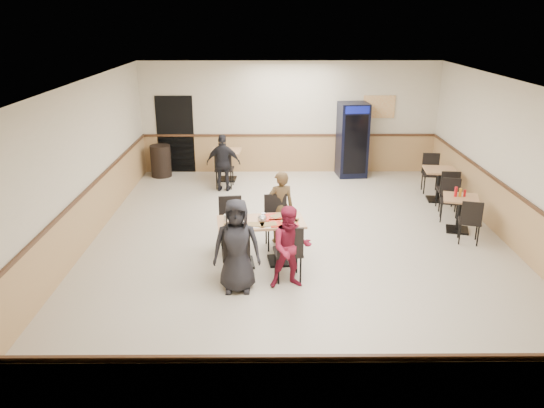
{
  "coord_description": "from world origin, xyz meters",
  "views": [
    {
      "loc": [
        -0.57,
        -9.24,
        4.13
      ],
      "look_at": [
        -0.51,
        -0.5,
        1.0
      ],
      "focal_mm": 35.0,
      "sensor_mm": 36.0,
      "label": 1
    }
  ],
  "objects_px": {
    "main_table": "(261,235)",
    "diner_woman_left": "(237,246)",
    "side_table_far": "(439,180)",
    "side_table_near": "(460,209)",
    "lone_diner": "(223,163)",
    "pepsi_cooler": "(352,140)",
    "diner_woman_right": "(291,247)",
    "trash_bin": "(161,161)",
    "diner_man_opposite": "(281,207)",
    "back_table": "(226,160)"
  },
  "relations": [
    {
      "from": "main_table",
      "to": "diner_woman_left",
      "type": "height_order",
      "value": "diner_woman_left"
    },
    {
      "from": "side_table_far",
      "to": "side_table_near",
      "type": "bearing_deg",
      "value": -94.66
    },
    {
      "from": "lone_diner",
      "to": "side_table_near",
      "type": "bearing_deg",
      "value": 155.16
    },
    {
      "from": "pepsi_cooler",
      "to": "diner_woman_right",
      "type": "bearing_deg",
      "value": -112.09
    },
    {
      "from": "main_table",
      "to": "side_table_near",
      "type": "relative_size",
      "value": 1.89
    },
    {
      "from": "side_table_far",
      "to": "trash_bin",
      "type": "relative_size",
      "value": 0.92
    },
    {
      "from": "main_table",
      "to": "side_table_far",
      "type": "xyz_separation_m",
      "value": [
        4.11,
        3.32,
        -0.02
      ]
    },
    {
      "from": "diner_woman_right",
      "to": "pepsi_cooler",
      "type": "height_order",
      "value": "pepsi_cooler"
    },
    {
      "from": "main_table",
      "to": "diner_woman_right",
      "type": "relative_size",
      "value": 1.15
    },
    {
      "from": "main_table",
      "to": "side_table_near",
      "type": "bearing_deg",
      "value": 12.95
    },
    {
      "from": "trash_bin",
      "to": "diner_man_opposite",
      "type": "bearing_deg",
      "value": -54.63
    },
    {
      "from": "diner_man_opposite",
      "to": "pepsi_cooler",
      "type": "distance_m",
      "value": 4.88
    },
    {
      "from": "diner_woman_right",
      "to": "side_table_far",
      "type": "relative_size",
      "value": 1.73
    },
    {
      "from": "main_table",
      "to": "diner_woman_right",
      "type": "bearing_deg",
      "value": -67.62
    },
    {
      "from": "main_table",
      "to": "pepsi_cooler",
      "type": "bearing_deg",
      "value": 59.04
    },
    {
      "from": "side_table_near",
      "to": "back_table",
      "type": "height_order",
      "value": "back_table"
    },
    {
      "from": "pepsi_cooler",
      "to": "trash_bin",
      "type": "height_order",
      "value": "pepsi_cooler"
    },
    {
      "from": "diner_woman_left",
      "to": "pepsi_cooler",
      "type": "height_order",
      "value": "pepsi_cooler"
    },
    {
      "from": "main_table",
      "to": "trash_bin",
      "type": "height_order",
      "value": "trash_bin"
    },
    {
      "from": "diner_woman_right",
      "to": "main_table",
      "type": "bearing_deg",
      "value": 112.91
    },
    {
      "from": "diner_woman_right",
      "to": "side_table_near",
      "type": "relative_size",
      "value": 1.64
    },
    {
      "from": "diner_man_opposite",
      "to": "diner_woman_left",
      "type": "bearing_deg",
      "value": 54.3
    },
    {
      "from": "diner_woman_left",
      "to": "diner_man_opposite",
      "type": "xyz_separation_m",
      "value": [
        0.72,
        1.91,
        -0.06
      ]
    },
    {
      "from": "main_table",
      "to": "diner_woman_left",
      "type": "relative_size",
      "value": 1.03
    },
    {
      "from": "side_table_near",
      "to": "back_table",
      "type": "relative_size",
      "value": 1.04
    },
    {
      "from": "diner_woman_left",
      "to": "lone_diner",
      "type": "bearing_deg",
      "value": 95.83
    },
    {
      "from": "diner_woman_right",
      "to": "pepsi_cooler",
      "type": "relative_size",
      "value": 0.69
    },
    {
      "from": "main_table",
      "to": "lone_diner",
      "type": "height_order",
      "value": "lone_diner"
    },
    {
      "from": "diner_woman_left",
      "to": "lone_diner",
      "type": "relative_size",
      "value": 1.07
    },
    {
      "from": "diner_woman_left",
      "to": "trash_bin",
      "type": "xyz_separation_m",
      "value": [
        -2.4,
        6.3,
        -0.33
      ]
    },
    {
      "from": "main_table",
      "to": "lone_diner",
      "type": "xyz_separation_m",
      "value": [
        -0.97,
        4.09,
        0.18
      ]
    },
    {
      "from": "back_table",
      "to": "pepsi_cooler",
      "type": "relative_size",
      "value": 0.4
    },
    {
      "from": "diner_man_opposite",
      "to": "side_table_far",
      "type": "relative_size",
      "value": 1.79
    },
    {
      "from": "diner_man_opposite",
      "to": "main_table",
      "type": "bearing_deg",
      "value": 54.3
    },
    {
      "from": "side_table_near",
      "to": "pepsi_cooler",
      "type": "distance_m",
      "value": 4.27
    },
    {
      "from": "diner_woman_left",
      "to": "diner_woman_right",
      "type": "bearing_deg",
      "value": 6.16
    },
    {
      "from": "diner_man_opposite",
      "to": "trash_bin",
      "type": "bearing_deg",
      "value": -69.63
    },
    {
      "from": "diner_man_opposite",
      "to": "side_table_far",
      "type": "height_order",
      "value": "diner_man_opposite"
    },
    {
      "from": "diner_woman_right",
      "to": "side_table_near",
      "type": "xyz_separation_m",
      "value": [
        3.47,
        2.3,
        -0.2
      ]
    },
    {
      "from": "side_table_far",
      "to": "back_table",
      "type": "height_order",
      "value": "back_table"
    },
    {
      "from": "lone_diner",
      "to": "back_table",
      "type": "bearing_deg",
      "value": -86.63
    },
    {
      "from": "side_table_far",
      "to": "lone_diner",
      "type": "bearing_deg",
      "value": 171.31
    },
    {
      "from": "side_table_near",
      "to": "lone_diner",
      "type": "bearing_deg",
      "value": 151.8
    },
    {
      "from": "lone_diner",
      "to": "trash_bin",
      "type": "bearing_deg",
      "value": -31.64
    },
    {
      "from": "diner_woman_left",
      "to": "trash_bin",
      "type": "distance_m",
      "value": 6.75
    },
    {
      "from": "diner_woman_right",
      "to": "side_table_near",
      "type": "distance_m",
      "value": 4.17
    },
    {
      "from": "trash_bin",
      "to": "side_table_near",
      "type": "bearing_deg",
      "value": -30.11
    },
    {
      "from": "diner_woman_left",
      "to": "diner_man_opposite",
      "type": "relative_size",
      "value": 1.08
    },
    {
      "from": "main_table",
      "to": "back_table",
      "type": "relative_size",
      "value": 1.97
    },
    {
      "from": "diner_woman_right",
      "to": "pepsi_cooler",
      "type": "xyz_separation_m",
      "value": [
        1.89,
        6.23,
        0.31
      ]
    }
  ]
}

